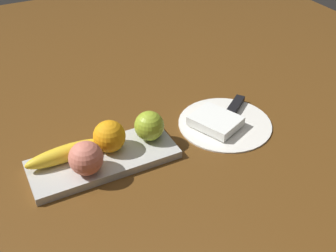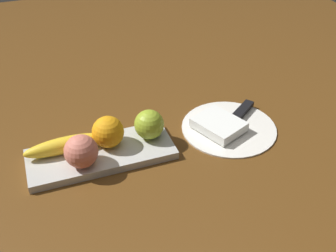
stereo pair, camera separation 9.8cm
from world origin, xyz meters
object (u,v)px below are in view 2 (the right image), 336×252
object	(u,v)px
dinner_plate	(229,127)
knife	(240,113)
orange_near_apple	(108,132)
apple	(149,124)
peach	(81,151)
fruit_tray	(101,154)
folded_napkin	(219,125)
banana	(64,145)

from	to	relation	value
dinner_plate	knife	distance (m)	0.06
orange_near_apple	apple	bearing A→B (deg)	178.36
apple	peach	xyz separation A→B (m)	(0.17, 0.05, 0.00)
peach	knife	distance (m)	0.43
dinner_plate	knife	size ratio (longest dim) A/B	1.51
dinner_plate	knife	xyz separation A→B (m)	(-0.05, -0.04, 0.01)
fruit_tray	orange_near_apple	distance (m)	0.06
apple	fruit_tray	bearing A→B (deg)	6.61
folded_napkin	knife	xyz separation A→B (m)	(-0.08, -0.04, -0.01)
fruit_tray	peach	size ratio (longest dim) A/B	4.50
banana	peach	world-z (taller)	peach
fruit_tray	peach	world-z (taller)	peach
apple	dinner_plate	bearing A→B (deg)	176.08
dinner_plate	folded_napkin	xyz separation A→B (m)	(0.03, 0.00, 0.02)
orange_near_apple	folded_napkin	world-z (taller)	orange_near_apple
banana	orange_near_apple	world-z (taller)	orange_near_apple
fruit_tray	dinner_plate	distance (m)	0.33
banana	dinner_plate	world-z (taller)	banana
peach	apple	bearing A→B (deg)	-164.72
fruit_tray	apple	bearing A→B (deg)	-173.39
apple	folded_napkin	xyz separation A→B (m)	(-0.18, 0.01, -0.03)
apple	orange_near_apple	world-z (taller)	orange_near_apple
apple	dinner_plate	xyz separation A→B (m)	(-0.21, 0.01, -0.05)
apple	folded_napkin	size ratio (longest dim) A/B	0.61
fruit_tray	peach	distance (m)	0.07
orange_near_apple	dinner_plate	distance (m)	0.31
fruit_tray	knife	bearing A→B (deg)	-174.65
fruit_tray	folded_napkin	size ratio (longest dim) A/B	2.90
orange_near_apple	peach	distance (m)	0.09
folded_napkin	knife	distance (m)	0.09
dinner_plate	folded_napkin	world-z (taller)	folded_napkin
orange_near_apple	knife	size ratio (longest dim) A/B	0.47
apple	dinner_plate	distance (m)	0.21
fruit_tray	knife	xyz separation A→B (m)	(-0.38, -0.04, 0.00)
fruit_tray	folded_napkin	bearing A→B (deg)	180.00
orange_near_apple	dinner_plate	bearing A→B (deg)	176.81
fruit_tray	knife	world-z (taller)	knife
banana	dinner_plate	distance (m)	0.41
orange_near_apple	fruit_tray	bearing A→B (deg)	34.97
banana	peach	bearing A→B (deg)	-63.58
apple	knife	xyz separation A→B (m)	(-0.26, -0.02, -0.04)
banana	peach	distance (m)	0.07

